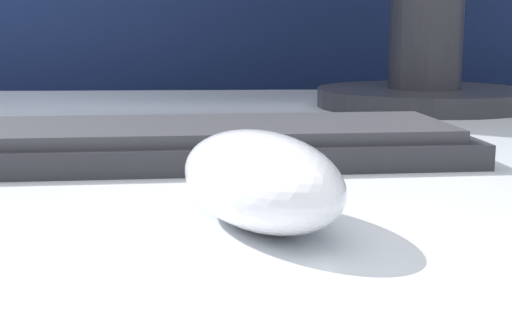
% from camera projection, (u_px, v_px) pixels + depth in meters
% --- Properties ---
extents(partition_panel, '(5.00, 0.03, 1.49)m').
position_uv_depth(partition_panel, '(251.00, 92.00, 1.13)').
color(partition_panel, navy).
rests_on(partition_panel, ground_plane).
extents(computer_mouse_near, '(0.10, 0.13, 0.04)m').
position_uv_depth(computer_mouse_near, '(260.00, 179.00, 0.31)').
color(computer_mouse_near, white).
rests_on(computer_mouse_near, desk).
extents(keyboard, '(0.46, 0.15, 0.02)m').
position_uv_depth(keyboard, '(122.00, 144.00, 0.47)').
color(keyboard, '#28282D').
rests_on(keyboard, desk).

